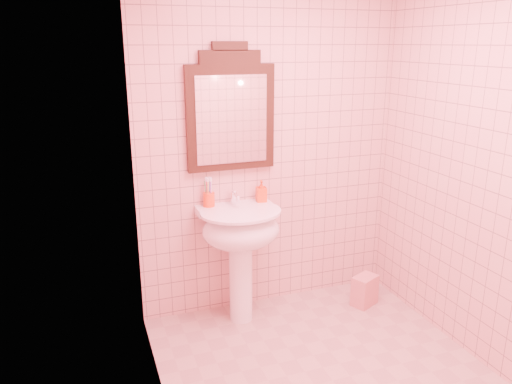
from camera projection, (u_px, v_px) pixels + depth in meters
name	position (u px, v px, depth m)	size (l,w,h in m)	color
floor	(333.00, 381.00, 3.07)	(2.20, 2.20, 0.00)	tan
back_wall	(269.00, 147.00, 3.70)	(2.00, 0.02, 2.50)	#E0A99C
pedestal_sink	(241.00, 237.00, 3.57)	(0.58, 0.58, 0.86)	white
faucet	(235.00, 197.00, 3.61)	(0.04, 0.16, 0.11)	white
mirror	(231.00, 112.00, 3.50)	(0.64, 0.06, 0.89)	black
toothbrush_cup	(209.00, 199.00, 3.58)	(0.08, 0.08, 0.19)	red
soap_dispenser	(261.00, 191.00, 3.68)	(0.07, 0.07, 0.16)	red
towel	(365.00, 290.00, 3.93)	(0.20, 0.13, 0.24)	tan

